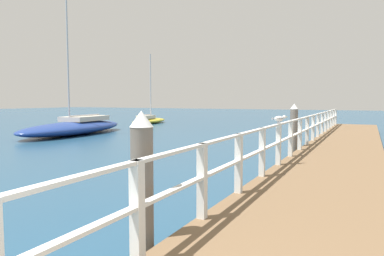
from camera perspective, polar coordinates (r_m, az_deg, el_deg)
The scene contains 7 objects.
pier_deck at distance 14.08m, azimuth 23.10°, elevation -3.60°, with size 2.67×26.78×0.41m, color brown.
pier_railing at distance 14.12m, azimuth 18.13°, elevation 0.12°, with size 0.12×25.30×1.09m.
dock_piling_near at distance 4.47m, azimuth -8.06°, elevation -9.84°, with size 0.29×0.29×1.98m.
dock_piling_far at distance 13.58m, azimuth 16.14°, elevation -0.33°, with size 0.29×0.29×1.98m.
seagull_foreground at distance 9.44m, azimuth 13.90°, elevation 1.51°, with size 0.34×0.40×0.21m.
boat_0 at distance 32.07m, azimuth -6.96°, elevation 1.29°, with size 2.21×5.58×6.26m.
boat_1 at distance 22.97m, azimuth -18.39°, elevation 0.17°, with size 4.07×9.30×10.07m.
Camera 1 is at (0.85, -0.54, 2.10)m, focal length 32.95 mm.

